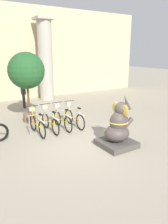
# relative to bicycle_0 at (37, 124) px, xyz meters

# --- Properties ---
(ground_plane) EXTENTS (60.00, 60.00, 0.00)m
(ground_plane) POSITION_rel_bicycle_0_xyz_m (0.97, -1.82, -0.41)
(ground_plane) COLOR #9E937F
(building_facade) EXTENTS (20.00, 0.20, 6.00)m
(building_facade) POSITION_rel_bicycle_0_xyz_m (0.97, 6.78, 2.59)
(building_facade) COLOR #C6B78E
(building_facade) RESTS_ON ground_plane
(column_right) EXTENTS (1.13, 1.13, 5.16)m
(column_right) POSITION_rel_bicycle_0_xyz_m (2.83, 5.78, 2.21)
(column_right) COLOR #ADA899
(column_right) RESTS_ON ground_plane
(bike_rack) EXTENTS (2.27, 0.05, 0.77)m
(bike_rack) POSITION_rel_bicycle_0_xyz_m (0.84, 0.13, 0.15)
(bike_rack) COLOR gray
(bike_rack) RESTS_ON ground_plane
(bicycle_0) EXTENTS (0.48, 1.67, 1.07)m
(bicycle_0) POSITION_rel_bicycle_0_xyz_m (0.00, 0.00, 0.00)
(bicycle_0) COLOR black
(bicycle_0) RESTS_ON ground_plane
(bicycle_1) EXTENTS (0.48, 1.67, 1.07)m
(bicycle_1) POSITION_rel_bicycle_0_xyz_m (0.56, 0.04, 0.00)
(bicycle_1) COLOR black
(bicycle_1) RESTS_ON ground_plane
(bicycle_2) EXTENTS (0.48, 1.67, 1.07)m
(bicycle_2) POSITION_rel_bicycle_0_xyz_m (1.11, 0.05, 0.00)
(bicycle_2) COLOR black
(bicycle_2) RESTS_ON ground_plane
(bicycle_3) EXTENTS (0.48, 1.67, 1.07)m
(bicycle_3) POSITION_rel_bicycle_0_xyz_m (1.67, 0.03, 0.00)
(bicycle_3) COLOR black
(bicycle_3) RESTS_ON ground_plane
(elephant_statue) EXTENTS (1.14, 1.14, 1.80)m
(elephant_statue) POSITION_rel_bicycle_0_xyz_m (1.95, -2.51, 0.19)
(elephant_statue) COLOR #4C4742
(elephant_statue) RESTS_ON ground_plane
(person_pedestrian) EXTENTS (0.21, 0.47, 1.61)m
(person_pedestrian) POSITION_rel_bicycle_0_xyz_m (0.82, 4.35, 0.55)
(person_pedestrian) COLOR #28282D
(person_pedestrian) RESTS_ON ground_plane
(potted_tree) EXTENTS (1.60, 1.60, 3.13)m
(potted_tree) POSITION_rel_bicycle_0_xyz_m (0.27, 1.72, 1.85)
(potted_tree) COLOR brown
(potted_tree) RESTS_ON ground_plane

